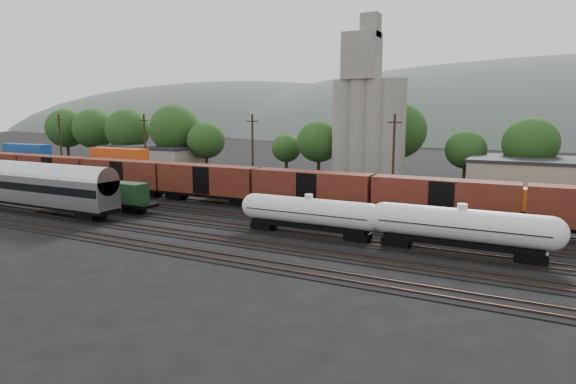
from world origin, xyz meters
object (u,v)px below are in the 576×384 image
at_px(tank_car_a, 309,213).
at_px(grain_silo, 367,118).
at_px(green_locomotive, 100,192).
at_px(passenger_coach, 32,184).
at_px(orange_locomotive, 259,183).

relative_size(tank_car_a, grain_silo, 0.52).
xyz_separation_m(green_locomotive, passenger_coach, (-5.91, -5.00, 1.30)).
relative_size(green_locomotive, orange_locomotive, 0.89).
bearing_deg(passenger_coach, green_locomotive, 40.22).
distance_m(green_locomotive, passenger_coach, 7.85).
distance_m(passenger_coach, grain_silo, 53.96).
bearing_deg(passenger_coach, tank_car_a, 8.17).
relative_size(green_locomotive, grain_silo, 0.52).
bearing_deg(orange_locomotive, passenger_coach, -135.37).
xyz_separation_m(tank_car_a, passenger_coach, (-34.84, -5.00, 1.25)).
bearing_deg(grain_silo, tank_car_a, -79.38).
xyz_separation_m(passenger_coach, orange_locomotive, (20.26, 20.00, -1.18)).
distance_m(tank_car_a, grain_silo, 42.65).
xyz_separation_m(green_locomotive, grain_silo, (21.24, 41.00, 8.94)).
bearing_deg(passenger_coach, orange_locomotive, 44.63).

